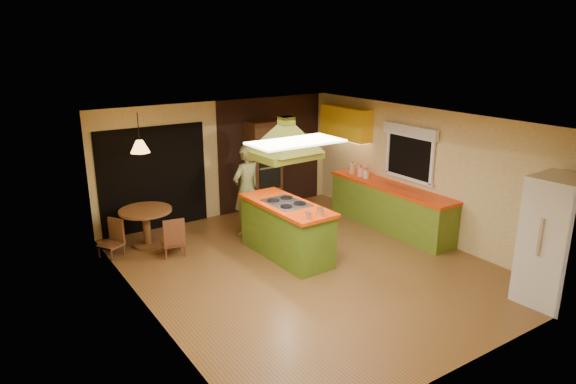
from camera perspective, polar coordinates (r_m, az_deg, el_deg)
ground at (r=8.86m, az=2.32°, el=-8.31°), size 6.50×6.50×0.00m
room_walls at (r=8.40m, az=2.42°, el=-0.57°), size 5.50×6.50×6.50m
ceiling_plane at (r=8.12m, az=2.53°, el=7.88°), size 6.50×6.50×0.00m
brick_panel at (r=11.67m, az=-1.93°, el=4.40°), size 2.64×0.03×2.50m
nook_opening at (r=10.58m, az=-14.69°, el=1.43°), size 2.20×0.03×2.10m
right_counter at (r=10.61m, az=11.22°, el=-1.62°), size 0.62×3.05×0.92m
upper_cabinets at (r=11.48m, az=6.45°, el=7.65°), size 0.34×1.40×0.70m
window_right at (r=10.31m, az=13.39°, el=5.25°), size 0.12×1.35×1.06m
fluor_panel at (r=6.53m, az=0.90°, el=5.57°), size 1.20×0.60×0.03m
kitchen_island at (r=9.10m, az=-0.18°, el=-4.18°), size 0.85×2.00×1.00m
range_hood at (r=8.62m, az=-0.19°, el=6.74°), size 1.11×0.83×0.80m
man at (r=10.03m, az=-4.64°, el=0.22°), size 0.75×0.59×1.81m
refrigerator at (r=8.32m, az=27.53°, el=-4.87°), size 0.83×0.79×1.91m
wall_oven at (r=11.30m, az=-2.80°, el=2.78°), size 0.68×0.61×2.04m
dining_table at (r=9.87m, az=-15.48°, el=-3.05°), size 0.96×0.96×0.72m
chair_left at (r=9.67m, az=-19.14°, el=-4.92°), size 0.50×0.50×0.66m
chair_near at (r=9.42m, az=-12.70°, el=-4.75°), size 0.46×0.46×0.73m
pendant_lamp at (r=9.51m, az=-16.13°, el=4.88°), size 0.36×0.36×0.22m
canister_large at (r=11.21m, az=7.14°, el=2.59°), size 0.19×0.19×0.22m
canister_medium at (r=11.01m, az=8.08°, el=2.25°), size 0.15×0.15×0.20m
canister_small at (r=10.89m, az=8.67°, el=2.00°), size 0.14×0.14×0.18m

